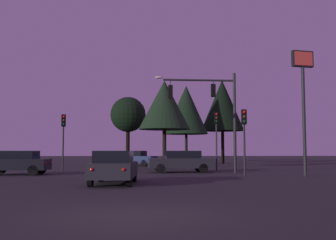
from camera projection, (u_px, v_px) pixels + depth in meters
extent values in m
plane|color=#262326|center=(143.00, 169.00, 33.76)|extent=(168.00, 168.00, 0.00)
cylinder|color=#232326|center=(235.00, 123.00, 27.56)|extent=(0.20, 0.20, 6.92)
cylinder|color=#232326|center=(199.00, 80.00, 27.58)|extent=(4.96, 0.29, 0.14)
ellipsoid|color=#F4EACC|center=(159.00, 77.00, 27.36)|extent=(0.56, 0.28, 0.16)
cylinder|color=#232326|center=(213.00, 82.00, 27.65)|extent=(0.05, 0.05, 0.26)
cube|color=black|center=(213.00, 90.00, 27.61)|extent=(0.31, 0.25, 0.90)
sphere|color=red|center=(213.00, 87.00, 27.77)|extent=(0.18, 0.18, 0.18)
sphere|color=#56380C|center=(213.00, 91.00, 27.75)|extent=(0.18, 0.18, 0.18)
sphere|color=#0C4219|center=(213.00, 95.00, 27.73)|extent=(0.18, 0.18, 0.18)
cylinder|color=#232326|center=(170.00, 82.00, 27.40)|extent=(0.05, 0.05, 0.37)
cube|color=black|center=(170.00, 92.00, 27.35)|extent=(0.31, 0.25, 0.90)
sphere|color=red|center=(170.00, 88.00, 27.51)|extent=(0.18, 0.18, 0.18)
sphere|color=#56380C|center=(170.00, 92.00, 27.49)|extent=(0.18, 0.18, 0.18)
sphere|color=#0C4219|center=(170.00, 96.00, 27.47)|extent=(0.18, 0.18, 0.18)
cylinder|color=#232326|center=(63.00, 149.00, 29.39)|extent=(0.12, 0.12, 3.31)
cube|color=black|center=(64.00, 120.00, 29.55)|extent=(0.37, 0.33, 0.90)
sphere|color=red|center=(64.00, 117.00, 29.45)|extent=(0.18, 0.18, 0.18)
sphere|color=#56380C|center=(64.00, 120.00, 29.43)|extent=(0.18, 0.18, 0.18)
sphere|color=#0C4219|center=(64.00, 124.00, 29.40)|extent=(0.18, 0.18, 0.18)
cylinder|color=#232326|center=(217.00, 147.00, 30.57)|extent=(0.12, 0.12, 3.59)
cube|color=black|center=(216.00, 118.00, 30.74)|extent=(0.31, 0.25, 0.90)
sphere|color=red|center=(217.00, 114.00, 30.62)|extent=(0.18, 0.18, 0.18)
sphere|color=#56380C|center=(217.00, 118.00, 30.60)|extent=(0.18, 0.18, 0.18)
sphere|color=#0C4219|center=(217.00, 121.00, 30.58)|extent=(0.18, 0.18, 0.18)
cylinder|color=#232326|center=(244.00, 150.00, 23.69)|extent=(0.12, 0.12, 3.09)
cube|color=black|center=(244.00, 117.00, 23.84)|extent=(0.32, 0.26, 0.90)
sphere|color=red|center=(244.00, 112.00, 23.72)|extent=(0.18, 0.18, 0.18)
sphere|color=#56380C|center=(244.00, 117.00, 23.70)|extent=(0.18, 0.18, 0.18)
sphere|color=#0C4219|center=(244.00, 121.00, 23.68)|extent=(0.18, 0.18, 0.18)
cube|color=#232328|center=(114.00, 170.00, 18.27)|extent=(2.04, 4.25, 0.68)
cube|color=black|center=(114.00, 156.00, 18.17)|extent=(1.69, 2.32, 0.52)
cylinder|color=black|center=(101.00, 175.00, 19.61)|extent=(0.23, 0.65, 0.64)
cylinder|color=black|center=(134.00, 175.00, 19.62)|extent=(0.23, 0.65, 0.64)
cylinder|color=black|center=(90.00, 179.00, 16.87)|extent=(0.23, 0.65, 0.64)
cylinder|color=black|center=(129.00, 179.00, 16.88)|extent=(0.23, 0.65, 0.64)
sphere|color=red|center=(92.00, 170.00, 16.19)|extent=(0.14, 0.14, 0.14)
sphere|color=red|center=(123.00, 170.00, 16.19)|extent=(0.14, 0.14, 0.14)
cube|color=#232328|center=(180.00, 163.00, 28.07)|extent=(4.58, 2.09, 0.68)
cube|color=black|center=(183.00, 154.00, 28.13)|extent=(2.51, 1.71, 0.52)
cylinder|color=black|center=(161.00, 168.00, 27.07)|extent=(0.65, 0.24, 0.64)
cylinder|color=black|center=(159.00, 167.00, 28.69)|extent=(0.65, 0.24, 0.64)
cylinder|color=black|center=(203.00, 168.00, 27.40)|extent=(0.65, 0.24, 0.64)
cylinder|color=black|center=(199.00, 167.00, 29.01)|extent=(0.65, 0.24, 0.64)
sphere|color=red|center=(214.00, 162.00, 27.69)|extent=(0.14, 0.14, 0.14)
sphere|color=red|center=(210.00, 161.00, 28.96)|extent=(0.14, 0.14, 0.14)
cube|color=black|center=(17.00, 164.00, 25.27)|extent=(4.01, 1.97, 0.68)
cube|color=black|center=(19.00, 155.00, 25.32)|extent=(2.19, 1.65, 0.52)
cylinder|color=black|center=(1.00, 169.00, 26.04)|extent=(0.65, 0.22, 0.64)
cylinder|color=black|center=(33.00, 170.00, 24.45)|extent=(0.65, 0.22, 0.64)
cylinder|color=black|center=(41.00, 169.00, 26.08)|extent=(0.65, 0.22, 0.64)
sphere|color=red|center=(45.00, 163.00, 24.67)|extent=(0.14, 0.14, 0.14)
sphere|color=red|center=(51.00, 162.00, 25.95)|extent=(0.14, 0.14, 0.14)
cube|color=#0F1947|center=(135.00, 159.00, 39.92)|extent=(4.68, 3.44, 0.68)
cube|color=black|center=(133.00, 153.00, 40.03)|extent=(2.77, 2.38, 0.52)
cylinder|color=black|center=(151.00, 163.00, 40.10)|extent=(0.66, 0.45, 0.64)
cylinder|color=black|center=(144.00, 163.00, 38.63)|extent=(0.66, 0.45, 0.64)
cylinder|color=black|center=(126.00, 162.00, 41.16)|extent=(0.66, 0.45, 0.64)
cylinder|color=black|center=(118.00, 163.00, 39.70)|extent=(0.66, 0.45, 0.64)
sphere|color=red|center=(118.00, 158.00, 41.32)|extent=(0.14, 0.14, 0.14)
sphere|color=red|center=(112.00, 158.00, 40.16)|extent=(0.14, 0.14, 0.14)
cylinder|color=#232326|center=(304.00, 121.00, 24.14)|extent=(0.20, 0.20, 6.63)
cube|color=black|center=(302.00, 59.00, 24.44)|extent=(1.42, 0.53, 1.00)
cube|color=#EF4C38|center=(304.00, 58.00, 24.31)|extent=(1.21, 0.27, 0.84)
cylinder|color=black|center=(128.00, 145.00, 49.00)|extent=(0.48, 0.48, 4.47)
sphere|color=black|center=(128.00, 114.00, 49.29)|extent=(4.35, 4.35, 4.35)
cylinder|color=black|center=(164.00, 149.00, 33.04)|extent=(0.32, 0.32, 3.29)
cone|color=black|center=(164.00, 105.00, 33.32)|extent=(4.31, 4.31, 4.11)
cylinder|color=black|center=(223.00, 147.00, 47.58)|extent=(0.38, 0.38, 3.90)
cone|color=black|center=(222.00, 105.00, 47.96)|extent=(5.17, 5.17, 6.18)
cylinder|color=black|center=(186.00, 149.00, 43.82)|extent=(0.30, 0.30, 3.35)
cone|color=black|center=(186.00, 110.00, 44.16)|extent=(4.78, 4.78, 5.41)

